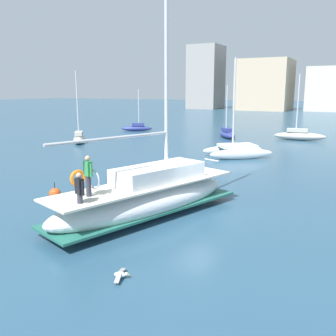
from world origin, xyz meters
The scene contains 9 objects.
ground_plane centered at (0.00, 0.00, 0.00)m, with size 400.00×400.00×0.00m, color #284C66.
main_sailboat centered at (-1.23, -1.76, 0.90)m, with size 5.23×9.87×12.37m.
moored_sloop_far centered at (-2.38, 14.53, 0.62)m, with size 5.75×5.30×8.01m.
moored_catamaran centered at (-7.43, 26.52, 0.50)m, with size 3.73×4.31×6.05m.
moored_cutter_left centered at (-20.93, 28.19, 0.46)m, with size 4.10×2.97×5.65m.
moored_cutter_right centered at (0.39, 28.40, 0.57)m, with size 5.64×1.91×7.23m.
moored_ketch_distant centered at (-20.00, 15.35, 0.54)m, with size 3.85×4.63×7.40m.
seagull centered at (0.97, -6.99, 0.13)m, with size 0.50×0.90×0.16m.
mooring_buoy centered at (-7.02, -1.47, 0.18)m, with size 0.60×0.60×0.90m.
Camera 1 is at (6.94, -15.29, 5.41)m, focal length 40.08 mm.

